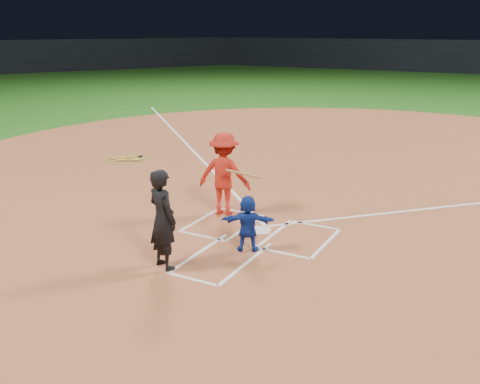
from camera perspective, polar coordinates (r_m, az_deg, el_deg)
The scene contains 14 objects.
ground at distance 12.25m, azimuth 2.13°, elevation -4.18°, with size 120.00×120.00×0.00m, color #1C5415.
home_plate_dirt at distance 17.57m, azimuth 10.86°, elevation 2.22°, with size 28.00×28.00×0.01m, color #985031.
stadium_wall_far at distance 58.52m, azimuth 24.12°, elevation 13.01°, with size 80.00×1.20×3.20m, color black.
home_plate at distance 12.24m, azimuth 2.13°, elevation -4.09°, with size 0.60×0.60×0.02m, color silver.
on_deck_circle at distance 19.23m, azimuth -11.89°, elevation 3.49°, with size 1.70×1.70×0.01m, color brown.
on_deck_logo at distance 19.23m, azimuth -11.89°, elevation 3.51°, with size 0.80×0.80×0.00m, color gold.
on_deck_bat_a at distance 19.32m, azimuth -11.08°, elevation 3.71°, with size 0.06×0.06×0.84m, color #9A6238.
on_deck_bat_b at distance 19.28m, azimuth -12.54°, elevation 3.60°, with size 0.06×0.06×0.84m, color #A66F3D.
on_deck_bat_c at distance 18.81m, azimuth -11.78°, elevation 3.31°, with size 0.06×0.06×0.84m, color brown.
bat_weight_donut at distance 19.40m, azimuth -10.68°, elevation 3.77°, with size 0.19×0.19×0.05m, color black.
catcher at distance 10.97m, azimuth 0.83°, elevation -3.37°, with size 1.10×0.35×1.19m, color #12309A.
umpire at distance 10.19m, azimuth -8.26°, elevation -2.91°, with size 0.71×0.47×1.96m, color black.
chalk_markings at distance 16.91m, azimuth 10.12°, elevation 1.70°, with size 28.35×17.32×0.01m.
batter_at_plate at distance 13.03m, azimuth -1.69°, elevation 1.94°, with size 1.67×0.99×2.04m.
Camera 1 is at (5.02, -10.23, 4.48)m, focal length 40.00 mm.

